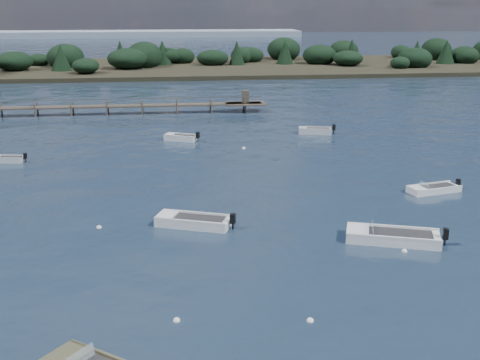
{
  "coord_description": "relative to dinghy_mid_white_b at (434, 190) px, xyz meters",
  "views": [
    {
      "loc": [
        -6.01,
        -27.09,
        13.19
      ],
      "look_at": [
        -0.91,
        14.0,
        1.0
      ],
      "focal_mm": 45.0,
      "sensor_mm": 36.0,
      "label": 1
    }
  ],
  "objects": [
    {
      "name": "dinghy_mid_white_a",
      "position": [
        -6.44,
        -8.73,
        0.04
      ],
      "size": [
        5.73,
        3.58,
        1.33
      ],
      "color": "silver",
      "rests_on": "ground"
    },
    {
      "name": "buoy_a",
      "position": [
        -13.27,
        -17.04,
        -0.13
      ],
      "size": [
        0.32,
        0.32,
        0.32
      ],
      "primitive_type": "sphere",
      "color": "white",
      "rests_on": "ground"
    },
    {
      "name": "buoy_extra_a",
      "position": [
        -19.01,
        -16.31,
        -0.13
      ],
      "size": [
        0.32,
        0.32,
        0.32
      ],
      "primitive_type": "sphere",
      "color": "white",
      "rests_on": "ground"
    },
    {
      "name": "buoy_b",
      "position": [
        -6.32,
        -10.28,
        -0.13
      ],
      "size": [
        0.32,
        0.32,
        0.32
      ],
      "primitive_type": "sphere",
      "color": "white",
      "rests_on": "ground"
    },
    {
      "name": "tender_far_white",
      "position": [
        -17.77,
        19.47,
        0.04
      ],
      "size": [
        3.59,
        2.55,
        1.23
      ],
      "color": "silver",
      "rests_on": "ground"
    },
    {
      "name": "buoy_d",
      "position": [
        1.51,
        -0.19,
        -0.13
      ],
      "size": [
        0.32,
        0.32,
        0.32
      ],
      "primitive_type": "sphere",
      "color": "white",
      "rests_on": "ground"
    },
    {
      "name": "buoy_c",
      "position": [
        -23.47,
        -4.43,
        -0.13
      ],
      "size": [
        0.32,
        0.32,
        0.32
      ],
      "primitive_type": "sphere",
      "color": "white",
      "rests_on": "ground"
    },
    {
      "name": "dinghy_mid_white_b",
      "position": [
        0.0,
        0.0,
        0.0
      ],
      "size": [
        4.24,
        2.27,
        1.03
      ],
      "color": "silver",
      "rests_on": "ground"
    },
    {
      "name": "dinghy_mid_grey",
      "position": [
        -17.71,
        -4.76,
        0.03
      ],
      "size": [
        4.97,
        3.24,
        1.25
      ],
      "color": "silver",
      "rests_on": "ground"
    },
    {
      "name": "jetty",
      "position": [
        -34.88,
        35.4,
        0.85
      ],
      "size": [
        64.5,
        3.2,
        3.4
      ],
      "color": "#4B4237",
      "rests_on": "ground"
    },
    {
      "name": "far_headland",
      "position": [
        11.87,
        87.41,
        1.83
      ],
      "size": [
        190.0,
        40.0,
        5.8
      ],
      "color": "black",
      "rests_on": "ground"
    },
    {
      "name": "tender_far_grey",
      "position": [
        -32.93,
        12.83,
        0.01
      ],
      "size": [
        3.19,
        1.62,
        1.01
      ],
      "color": "#B3B9BB",
      "rests_on": "ground"
    },
    {
      "name": "tender_far_grey_b",
      "position": [
        -3.63,
        21.02,
        0.05
      ],
      "size": [
        3.91,
        2.05,
        1.31
      ],
      "color": "#B3B9BB",
      "rests_on": "ground"
    },
    {
      "name": "buoy_e",
      "position": [
        -11.97,
        15.23,
        -0.13
      ],
      "size": [
        0.32,
        0.32,
        0.32
      ],
      "primitive_type": "sphere",
      "color": "white",
      "rests_on": "ground"
    },
    {
      "name": "ground",
      "position": [
        -13.13,
        47.41,
        -0.13
      ],
      "size": [
        400.0,
        400.0,
        0.0
      ],
      "primitive_type": "plane",
      "color": "#162334",
      "rests_on": "ground"
    }
  ]
}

